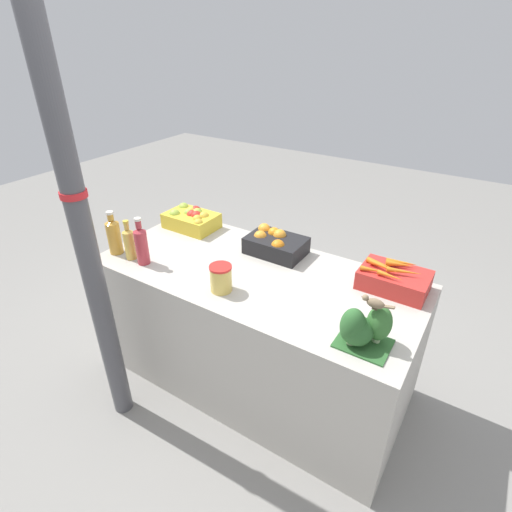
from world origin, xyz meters
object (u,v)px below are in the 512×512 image
juice_bottle_golden (129,243)px  juice_bottle_ruby (141,245)px  broccoli_pile (362,328)px  sparrow_bird (374,303)px  support_pole (80,219)px  juice_bottle_amber (114,236)px  carrot_crate (394,279)px  pickle_jar (221,278)px  orange_crate (275,243)px  apple_crate (192,219)px

juice_bottle_golden → juice_bottle_ruby: (0.10, 0.00, 0.02)m
broccoli_pile → sparrow_bird: size_ratio=1.62×
juice_bottle_golden → juice_bottle_ruby: 0.10m
support_pole → broccoli_pile: bearing=17.3°
support_pole → sparrow_bird: 1.30m
sparrow_bird → juice_bottle_golden: bearing=0.2°
support_pole → juice_bottle_amber: 0.56m
sparrow_bird → juice_bottle_amber: bearing=0.1°
carrot_crate → broccoli_pile: (0.01, -0.49, 0.03)m
pickle_jar → sparrow_bird: (0.76, 0.01, 0.14)m
orange_crate → apple_crate: bearing=180.0°
sparrow_bird → pickle_jar: bearing=-0.3°
orange_crate → carrot_crate: bearing=-0.2°
pickle_jar → apple_crate: bearing=141.3°
juice_bottle_ruby → support_pole: bearing=-80.7°
juice_bottle_ruby → sparrow_bird: 1.29m
apple_crate → pickle_jar: (0.61, -0.49, 0.01)m
carrot_crate → juice_bottle_amber: (-1.48, -0.50, 0.06)m
orange_crate → pickle_jar: (-0.03, -0.49, 0.01)m
support_pole → juice_bottle_ruby: 0.48m
apple_crate → juice_bottle_golden: juice_bottle_golden is taller
orange_crate → carrot_crate: 0.69m
support_pole → juice_bottle_golden: bearing=113.9°
apple_crate → juice_bottle_golden: bearing=-93.0°
juice_bottle_amber → pickle_jar: (0.76, 0.02, -0.04)m
pickle_jar → orange_crate: bearing=86.6°
orange_crate → broccoli_pile: bearing=-35.1°
juice_bottle_amber → juice_bottle_golden: (0.12, 0.00, -0.01)m
juice_bottle_golden → pickle_jar: juice_bottle_golden is taller
support_pole → juice_bottle_golden: (-0.16, 0.36, -0.32)m
support_pole → broccoli_pile: size_ratio=10.92×
support_pole → juice_bottle_amber: support_pole is taller
broccoli_pile → juice_bottle_ruby: size_ratio=0.80×
carrot_crate → sparrow_bird: sparrow_bird is taller
juice_bottle_golden → orange_crate: bearing=37.3°
apple_crate → sparrow_bird: sparrow_bird is taller
juice_bottle_golden → pickle_jar: (0.63, 0.02, -0.03)m
juice_bottle_ruby → juice_bottle_golden: bearing=-180.0°
support_pole → juice_bottle_ruby: size_ratio=8.69×
broccoli_pile → juice_bottle_amber: 1.49m
apple_crate → pickle_jar: pickle_jar is taller
broccoli_pile → juice_bottle_golden: size_ratio=0.93×
support_pole → apple_crate: support_pole is taller
juice_bottle_golden → sparrow_bird: (1.39, 0.02, 0.11)m
juice_bottle_amber → juice_bottle_ruby: 0.23m
apple_crate → sparrow_bird: (1.36, -0.48, 0.15)m
support_pole → broccoli_pile: support_pole is taller
carrot_crate → juice_bottle_golden: 1.45m
juice_bottle_ruby → juice_bottle_amber: bearing=-180.0°
support_pole → juice_bottle_ruby: support_pole is taller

